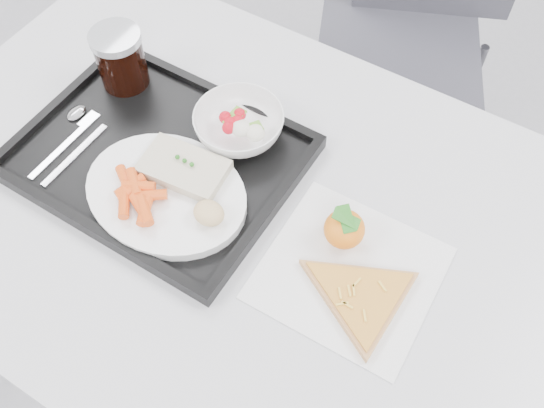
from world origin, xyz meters
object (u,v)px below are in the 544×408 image
object	(u,v)px
tray	(158,157)
cola_glass	(120,58)
table	(242,227)
salad_bowl	(239,125)
pizza_slice	(361,297)
dinner_plate	(166,194)
tangerine	(344,229)
chair	(417,12)

from	to	relation	value
tray	cola_glass	xyz separation A→B (m)	(-0.15, 0.11, 0.06)
table	salad_bowl	bearing A→B (deg)	123.45
tray	pizza_slice	xyz separation A→B (m)	(0.41, -0.05, 0.00)
table	dinner_plate	bearing A→B (deg)	-152.10
tray	tangerine	bearing A→B (deg)	4.31
cola_glass	pizza_slice	world-z (taller)	cola_glass
tray	salad_bowl	distance (m)	0.15
chair	cola_glass	world-z (taller)	chair
dinner_plate	salad_bowl	size ratio (longest dim) A/B	1.78
tangerine	chair	bearing A→B (deg)	103.42
table	salad_bowl	distance (m)	0.17
cola_glass	table	bearing A→B (deg)	-19.10
table	pizza_slice	world-z (taller)	pizza_slice
chair	salad_bowl	world-z (taller)	chair
chair	cola_glass	size ratio (longest dim) A/B	8.61
pizza_slice	tangerine	bearing A→B (deg)	133.27
cola_glass	pizza_slice	xyz separation A→B (m)	(0.56, -0.16, -0.06)
chair	pizza_slice	distance (m)	0.95
salad_bowl	tangerine	xyz separation A→B (m)	(0.25, -0.09, -0.00)
tray	cola_glass	size ratio (longest dim) A/B	4.17
tray	pizza_slice	world-z (taller)	tray
table	tray	xyz separation A→B (m)	(-0.17, 0.00, 0.08)
pizza_slice	cola_glass	bearing A→B (deg)	164.49
table	salad_bowl	size ratio (longest dim) A/B	7.89
table	dinner_plate	xyz separation A→B (m)	(-0.10, -0.05, 0.09)
chair	salad_bowl	bearing A→B (deg)	-94.08
table	pizza_slice	bearing A→B (deg)	-10.50
table	dinner_plate	distance (m)	0.15
tangerine	pizza_slice	xyz separation A→B (m)	(0.07, -0.07, -0.02)
chair	tray	xyz separation A→B (m)	(-0.14, -0.84, 0.22)
dinner_plate	tangerine	size ratio (longest dim) A/B	3.35
table	salad_bowl	xyz separation A→B (m)	(-0.08, 0.11, 0.11)
cola_glass	salad_bowl	bearing A→B (deg)	0.94
table	chair	bearing A→B (deg)	91.64
tray	salad_bowl	size ratio (longest dim) A/B	2.96
tray	cola_glass	world-z (taller)	cola_glass
tangerine	pizza_slice	world-z (taller)	tangerine
chair	tangerine	distance (m)	0.87
dinner_plate	pizza_slice	bearing A→B (deg)	1.70
pizza_slice	dinner_plate	bearing A→B (deg)	-178.30
chair	dinner_plate	world-z (taller)	chair
chair	dinner_plate	xyz separation A→B (m)	(-0.08, -0.90, 0.24)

